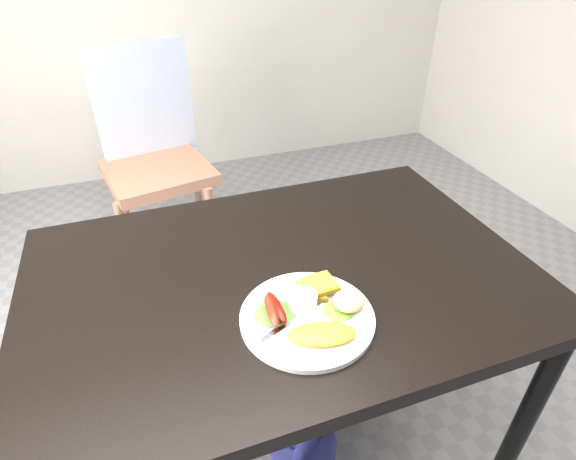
% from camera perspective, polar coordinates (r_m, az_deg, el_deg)
% --- Properties ---
extents(room_floor, '(4.00, 4.50, 0.02)m').
position_cam_1_polar(room_floor, '(1.67, -0.57, -25.83)').
color(room_floor, gray).
rests_on(room_floor, ground).
extents(dining_table, '(1.20, 0.80, 0.04)m').
position_cam_1_polar(dining_table, '(1.10, -0.79, -6.05)').
color(dining_table, black).
rests_on(dining_table, ground).
extents(dining_chair, '(0.55, 0.55, 0.06)m').
position_cam_1_polar(dining_chair, '(2.29, -16.19, 7.08)').
color(dining_chair, '#A87258').
rests_on(dining_chair, ground).
extents(person, '(0.51, 0.39, 1.29)m').
position_cam_1_polar(person, '(1.53, -1.76, 2.79)').
color(person, navy).
rests_on(person, ground).
extents(plate, '(0.28, 0.28, 0.01)m').
position_cam_1_polar(plate, '(0.96, 2.44, -11.04)').
color(plate, white).
rests_on(plate, dining_table).
extents(lettuce_left, '(0.10, 0.10, 0.01)m').
position_cam_1_polar(lettuce_left, '(0.96, -1.73, -10.50)').
color(lettuce_left, '#3A862C').
rests_on(lettuce_left, plate).
extents(lettuce_right, '(0.09, 0.09, 0.01)m').
position_cam_1_polar(lettuce_right, '(0.97, 6.45, -10.04)').
color(lettuce_right, '#519C1B').
rests_on(lettuce_right, plate).
extents(omelette, '(0.15, 0.10, 0.02)m').
position_cam_1_polar(omelette, '(0.91, 4.33, -13.04)').
color(omelette, yellow).
rests_on(omelette, plate).
extents(sausage_a, '(0.03, 0.10, 0.02)m').
position_cam_1_polar(sausage_a, '(0.94, -2.11, -10.18)').
color(sausage_a, '#642D12').
rests_on(sausage_a, lettuce_left).
extents(sausage_b, '(0.03, 0.10, 0.02)m').
position_cam_1_polar(sausage_b, '(0.95, -1.47, -9.77)').
color(sausage_b, '#600102').
rests_on(sausage_b, lettuce_left).
extents(ramekin, '(0.08, 0.08, 0.04)m').
position_cam_1_polar(ramekin, '(0.96, 1.87, -9.07)').
color(ramekin, white).
rests_on(ramekin, plate).
extents(toast_a, '(0.08, 0.08, 0.01)m').
position_cam_1_polar(toast_a, '(1.00, 3.03, -7.86)').
color(toast_a, brown).
rests_on(toast_a, plate).
extents(toast_b, '(0.07, 0.07, 0.01)m').
position_cam_1_polar(toast_b, '(1.00, 4.16, -6.90)').
color(toast_b, olive).
rests_on(toast_b, toast_a).
extents(potato_salad, '(0.07, 0.07, 0.04)m').
position_cam_1_polar(potato_salad, '(0.96, 7.72, -8.90)').
color(potato_salad, beige).
rests_on(potato_salad, lettuce_right).
extents(fork, '(0.16, 0.08, 0.00)m').
position_cam_1_polar(fork, '(0.94, 0.37, -11.53)').
color(fork, '#ADAFB7').
rests_on(fork, plate).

